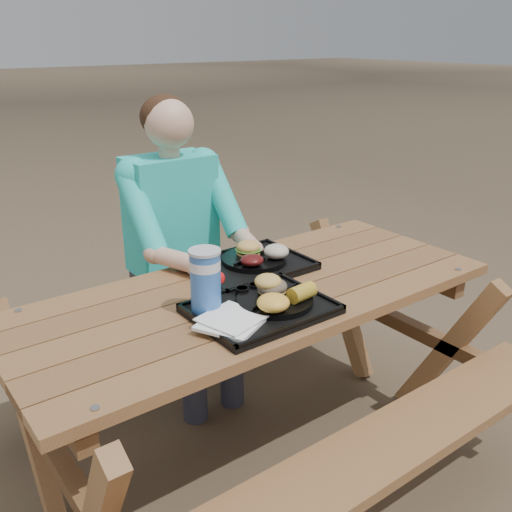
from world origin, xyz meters
TOP-DOWN VIEW (x-y plane):
  - ground at (0.00, 0.00)m, footprint 60.00×60.00m
  - picnic_table at (0.00, 0.00)m, footprint 1.80×1.49m
  - tray_near at (-0.10, -0.16)m, footprint 0.45×0.35m
  - tray_far at (0.09, 0.17)m, footprint 0.45×0.35m
  - plate_near at (-0.04, -0.17)m, footprint 0.26×0.26m
  - plate_far at (0.12, 0.18)m, footprint 0.26×0.26m
  - napkin_stack at (-0.25, -0.20)m, footprint 0.24×0.24m
  - soda_cup at (-0.26, -0.07)m, footprint 0.10×0.10m
  - condiment_bbq at (-0.09, -0.05)m, footprint 0.05×0.05m
  - condiment_mustard at (-0.04, -0.05)m, footprint 0.04×0.04m
  - sandwich at (-0.02, -0.12)m, footprint 0.10×0.10m
  - mac_cheese at (-0.11, -0.23)m, footprint 0.11×0.11m
  - corn_cob at (0.02, -0.23)m, footprint 0.10×0.10m
  - cutlery_far at (-0.07, 0.18)m, footprint 0.07×0.16m
  - burger at (0.13, 0.22)m, footprint 0.10×0.10m
  - baked_beans at (0.07, 0.12)m, footprint 0.09×0.09m
  - potato_salad at (0.19, 0.12)m, footprint 0.10×0.10m
  - diner at (0.02, 0.65)m, footprint 0.48×0.84m

SIDE VIEW (x-z plane):
  - ground at x=0.00m, z-range 0.00..0.00m
  - picnic_table at x=0.00m, z-range 0.00..0.75m
  - diner at x=0.02m, z-range 0.00..1.28m
  - tray_near at x=-0.10m, z-range 0.75..0.77m
  - tray_far at x=0.09m, z-range 0.75..0.77m
  - cutlery_far at x=-0.07m, z-range 0.77..0.78m
  - plate_near at x=-0.04m, z-range 0.77..0.79m
  - plate_far at x=0.12m, z-range 0.77..0.79m
  - napkin_stack at x=-0.25m, z-range 0.77..0.79m
  - condiment_mustard at x=-0.04m, z-range 0.77..0.80m
  - condiment_bbq at x=-0.09m, z-range 0.77..0.80m
  - baked_beans at x=0.07m, z-range 0.79..0.83m
  - mac_cheese at x=-0.11m, z-range 0.79..0.84m
  - corn_cob at x=0.02m, z-range 0.79..0.85m
  - potato_salad at x=0.19m, z-range 0.79..0.85m
  - burger at x=0.13m, z-range 0.79..0.88m
  - sandwich at x=-0.02m, z-range 0.79..0.89m
  - soda_cup at x=-0.26m, z-range 0.77..0.97m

